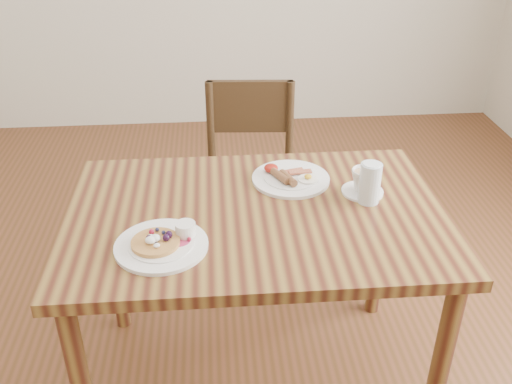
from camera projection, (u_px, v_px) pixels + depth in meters
ground at (256, 376)px, 2.19m from camera, size 5.00×5.00×0.00m
dining_table at (256, 237)px, 1.86m from camera, size 1.20×0.80×0.75m
chair_far at (250, 173)px, 2.57m from camera, size 0.45×0.45×0.88m
pancake_plate at (163, 243)px, 1.64m from camera, size 0.27×0.27×0.06m
breakfast_plate at (290, 178)px, 1.98m from camera, size 0.27×0.27×0.04m
teacup_saucer at (363, 182)px, 1.89m from camera, size 0.14×0.14×0.09m
water_glass at (370, 183)px, 1.83m from camera, size 0.07×0.07×0.14m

